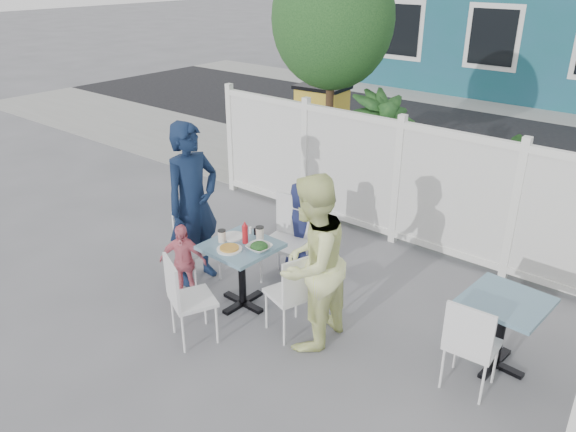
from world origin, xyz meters
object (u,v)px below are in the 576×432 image
Objects in this scene: woman at (311,263)px; boy at (302,229)px; chair_near at (184,294)px; toddler at (183,262)px; main_table at (241,259)px; utility_cabinet at (321,131)px; chair_right at (295,289)px; chair_left at (194,239)px; man at (193,204)px; spare_table at (504,315)px; chair_back at (288,233)px.

boy is (-0.86, 0.98, -0.28)m from woman.
toddler is at bearing 164.72° from chair_near.
boy reaches higher than main_table.
woman is 1.34m from boy.
utility_cabinet is 4.34m from main_table.
chair_left is at bearing 102.98° from chair_right.
main_table is 0.63× the size of boy.
man is at bearing 102.70° from chair_right.
boy is (1.92, -2.98, -0.15)m from utility_cabinet.
woman is at bearing -22.88° from toddler.
man reaches higher than utility_cabinet.
boy is at bearing 52.79° from chair_right.
spare_table is at bearing -75.37° from man.
chair_near is at bearing -133.75° from man.
main_table is 2.55m from spare_table.
boy reaches higher than chair_right.
chair_left is 0.87× the size of chair_back.
woman is (0.91, 0.74, 0.33)m from chair_near.
utility_cabinet is at bearing -150.07° from woman.
chair_near is 1.25m from man.
man reaches higher than chair_near.
chair_back is at bearing 88.91° from main_table.
chair_right is 1.60m from man.
man is (-0.80, -0.66, 0.35)m from chair_back.
utility_cabinet reaches higher than toddler.
chair_right is 1.22m from boy.
chair_back is (0.01, 0.74, 0.02)m from main_table.
chair_right reaches higher than main_table.
boy is (0.06, 0.94, 0.01)m from main_table.
woman reaches higher than spare_table.
chair_left is at bearing 111.75° from man.
utility_cabinet reaches higher than chair_near.
chair_back reaches higher than main_table.
toddler is (-0.65, -1.23, -0.13)m from boy.
boy is (0.05, 0.20, -0.01)m from chair_back.
toddler is (-0.58, -0.29, -0.12)m from main_table.
chair_back is at bearing 90.30° from boy.
spare_table is 0.84× the size of chair_left.
woman is 1.50× the size of boy.
chair_left is 0.98× the size of toddler.
spare_table is 1.87m from chair_right.
spare_table is at bearing 111.56° from woman.
woman is (0.92, -0.05, 0.29)m from main_table.
chair_left is 0.75× the size of boy.
chair_back is at bearing 60.88° from chair_right.
chair_right is 1.03m from chair_near.
utility_cabinet is 1.99× the size of main_table.
woman is at bearing 132.54° from chair_back.
chair_right is at bearing 139.25° from boy.
woman is at bearing 145.80° from boy.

